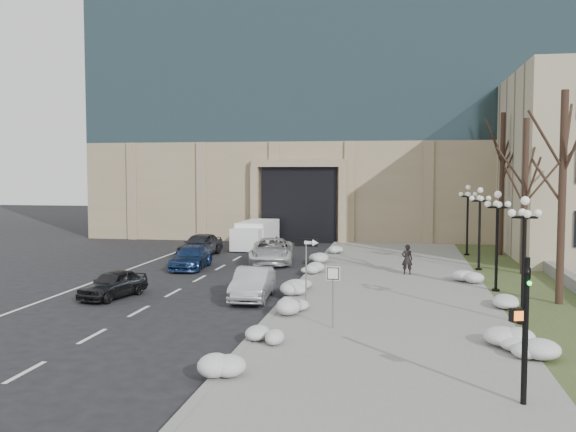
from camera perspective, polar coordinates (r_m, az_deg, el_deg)
name	(u,v)px	position (r m, az deg, el deg)	size (l,w,h in m)	color
ground	(266,363)	(19.40, -2.00, -12.96)	(160.00, 160.00, 0.00)	black
sidewalk	(391,283)	(32.64, 9.19, -5.92)	(9.00, 40.00, 0.12)	gray
curb	(303,280)	(32.99, 1.31, -5.75)	(0.30, 40.00, 0.14)	gray
grass_strip	(528,287)	(33.22, 20.53, -5.97)	(4.00, 40.00, 0.10)	#3C4A25
stone_wall	(561,276)	(35.52, 23.13, -4.91)	(0.50, 30.00, 0.70)	gray
office_tower	(339,36)	(63.33, 4.53, 15.68)	(40.00, 24.70, 36.00)	tan
car_a	(113,284)	(29.83, -15.29, -5.86)	(1.47, 3.66, 1.25)	black
car_b	(253,284)	(28.45, -3.16, -6.04)	(1.48, 4.24, 1.40)	#B6B9BE
car_c	(191,258)	(37.73, -8.61, -3.68)	(1.80, 4.42, 1.28)	navy
car_d	(272,251)	(39.50, -1.47, -3.12)	(2.53, 5.48, 1.52)	white
car_e	(200,244)	(43.32, -7.81, -2.52)	(1.80, 4.47, 1.52)	#2E2E33
pedestrian	(407,259)	(35.05, 10.54, -3.82)	(0.59, 0.39, 1.62)	black
box_truck	(256,235)	(47.33, -2.89, -1.72)	(2.43, 6.24, 1.95)	white
one_way_sign	(310,250)	(27.13, 1.97, -3.06)	(1.05, 0.31, 2.82)	slate
keep_sign	(333,284)	(22.76, 4.02, -6.03)	(0.50, 0.08, 2.31)	slate
traffic_signal	(524,334)	(16.38, 20.23, -9.84)	(0.62, 0.82, 3.64)	black
snow_clump_a	(227,371)	(17.81, -5.45, -13.52)	(1.10, 1.60, 0.36)	silver
snow_clump_b	(266,335)	(21.31, -1.96, -10.56)	(1.10, 1.60, 0.36)	silver
snow_clump_c	(290,307)	(25.55, 0.15, -8.10)	(1.10, 1.60, 0.36)	silver
snow_clump_d	(300,285)	(30.29, 1.08, -6.19)	(1.10, 1.60, 0.36)	silver
snow_clump_e	(314,270)	(34.97, 2.31, -4.81)	(1.10, 1.60, 0.36)	silver
snow_clump_f	(319,260)	(38.85, 2.78, -3.93)	(1.10, 1.60, 0.36)	silver
snow_clump_g	(331,251)	(43.46, 3.82, -3.09)	(1.10, 1.60, 0.36)	silver
snow_clump_h	(509,338)	(22.21, 19.04, -10.18)	(1.10, 1.60, 0.36)	silver
snow_clump_i	(498,304)	(27.55, 18.18, -7.41)	(1.10, 1.60, 0.36)	silver
snow_clump_j	(471,279)	(33.22, 15.95, -5.43)	(1.10, 1.60, 0.36)	silver
snow_clump_k	(531,349)	(21.01, 20.77, -11.04)	(1.10, 1.60, 0.36)	silver
snow_clump_l	(294,291)	(28.88, 0.53, -6.69)	(1.10, 1.60, 0.36)	silver
lamppost_a	(524,243)	(24.70, 20.25, -2.25)	(1.18, 1.18, 4.76)	black
lamppost_b	(497,227)	(31.09, 18.10, -0.96)	(1.18, 1.18, 4.76)	black
lamppost_c	(480,217)	(37.52, 16.68, -0.12)	(1.18, 1.18, 4.76)	black
lamppost_d	(468,210)	(43.96, 15.68, 0.48)	(1.18, 1.18, 4.76)	black
tree_near	(563,167)	(28.94, 23.25, 4.02)	(3.20, 3.20, 9.00)	black
tree_mid	(525,174)	(36.77, 20.35, 3.51)	(3.20, 3.20, 8.50)	black
tree_far	(502,164)	(44.66, 18.50, 4.43)	(3.20, 3.20, 9.50)	black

